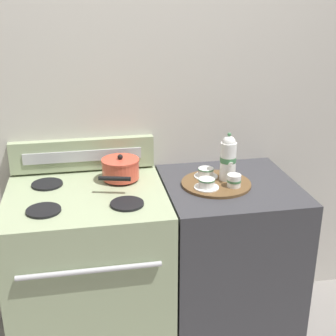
{
  "coord_description": "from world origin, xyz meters",
  "views": [
    {
      "loc": [
        -0.33,
        -2.1,
        1.86
      ],
      "look_at": [
        0.08,
        0.07,
        1.0
      ],
      "focal_mm": 50.0,
      "sensor_mm": 36.0,
      "label": 1
    }
  ],
  "objects_px": {
    "saucepan": "(120,169)",
    "teacup_left": "(207,183)",
    "stove": "(91,275)",
    "serving_tray": "(216,184)",
    "teapot": "(228,158)",
    "creamer_jug": "(234,181)",
    "teacup_right": "(206,173)"
  },
  "relations": [
    {
      "from": "saucepan",
      "to": "serving_tray",
      "type": "distance_m",
      "value": 0.5
    },
    {
      "from": "stove",
      "to": "teacup_left",
      "type": "height_order",
      "value": "teacup_left"
    },
    {
      "from": "saucepan",
      "to": "creamer_jug",
      "type": "bearing_deg",
      "value": -21.61
    },
    {
      "from": "saucepan",
      "to": "teacup_right",
      "type": "bearing_deg",
      "value": -8.77
    },
    {
      "from": "teacup_right",
      "to": "creamer_jug",
      "type": "relative_size",
      "value": 1.74
    },
    {
      "from": "saucepan",
      "to": "creamer_jug",
      "type": "distance_m",
      "value": 0.58
    },
    {
      "from": "teapot",
      "to": "serving_tray",
      "type": "bearing_deg",
      "value": -156.04
    },
    {
      "from": "teapot",
      "to": "teacup_left",
      "type": "bearing_deg",
      "value": -146.83
    },
    {
      "from": "serving_tray",
      "to": "teapot",
      "type": "height_order",
      "value": "teapot"
    },
    {
      "from": "creamer_jug",
      "to": "teapot",
      "type": "bearing_deg",
      "value": 92.72
    },
    {
      "from": "serving_tray",
      "to": "teacup_right",
      "type": "bearing_deg",
      "value": 111.42
    },
    {
      "from": "saucepan",
      "to": "teacup_left",
      "type": "bearing_deg",
      "value": -27.3
    },
    {
      "from": "stove",
      "to": "teacup_right",
      "type": "bearing_deg",
      "value": 7.41
    },
    {
      "from": "saucepan",
      "to": "teacup_left",
      "type": "distance_m",
      "value": 0.45
    },
    {
      "from": "stove",
      "to": "serving_tray",
      "type": "height_order",
      "value": "serving_tray"
    },
    {
      "from": "teapot",
      "to": "stove",
      "type": "bearing_deg",
      "value": -177.79
    },
    {
      "from": "teacup_right",
      "to": "creamer_jug",
      "type": "bearing_deg",
      "value": -54.73
    },
    {
      "from": "teapot",
      "to": "creamer_jug",
      "type": "relative_size",
      "value": 3.54
    },
    {
      "from": "saucepan",
      "to": "serving_tray",
      "type": "height_order",
      "value": "saucepan"
    },
    {
      "from": "saucepan",
      "to": "teapot",
      "type": "relative_size",
      "value": 1.18
    },
    {
      "from": "teapot",
      "to": "teacup_left",
      "type": "distance_m",
      "value": 0.19
    },
    {
      "from": "stove",
      "to": "teapot",
      "type": "distance_m",
      "value": 0.93
    },
    {
      "from": "saucepan",
      "to": "serving_tray",
      "type": "xyz_separation_m",
      "value": [
        0.47,
        -0.15,
        -0.06
      ]
    },
    {
      "from": "saucepan",
      "to": "teapot",
      "type": "height_order",
      "value": "teapot"
    },
    {
      "from": "saucepan",
      "to": "teapot",
      "type": "xyz_separation_m",
      "value": [
        0.54,
        -0.12,
        0.07
      ]
    },
    {
      "from": "stove",
      "to": "serving_tray",
      "type": "relative_size",
      "value": 2.63
    },
    {
      "from": "teapot",
      "to": "teacup_left",
      "type": "xyz_separation_m",
      "value": [
        -0.13,
        -0.09,
        -0.09
      ]
    },
    {
      "from": "teacup_left",
      "to": "creamer_jug",
      "type": "height_order",
      "value": "creamer_jug"
    },
    {
      "from": "stove",
      "to": "teacup_right",
      "type": "distance_m",
      "value": 0.8
    },
    {
      "from": "saucepan",
      "to": "serving_tray",
      "type": "bearing_deg",
      "value": -17.75
    },
    {
      "from": "saucepan",
      "to": "teacup_left",
      "type": "height_order",
      "value": "saucepan"
    },
    {
      "from": "teacup_left",
      "to": "creamer_jug",
      "type": "relative_size",
      "value": 1.74
    }
  ]
}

